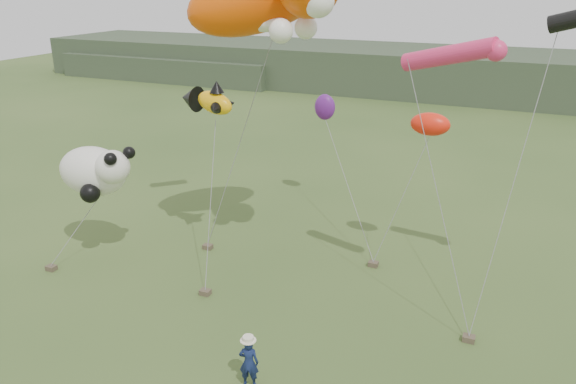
% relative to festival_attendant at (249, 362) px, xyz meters
% --- Properties ---
extents(ground, '(120.00, 120.00, 0.00)m').
position_rel_festival_attendant_xyz_m(ground, '(-0.78, 0.02, -0.74)').
color(ground, '#385123').
rests_on(ground, ground).
extents(headland, '(90.00, 13.00, 4.00)m').
position_rel_festival_attendant_xyz_m(headland, '(-3.89, 44.71, 1.18)').
color(headland, '#2D3D28').
rests_on(headland, ground).
extents(festival_attendant, '(0.61, 0.47, 1.48)m').
position_rel_festival_attendant_xyz_m(festival_attendant, '(0.00, 0.00, 0.00)').
color(festival_attendant, '#131E47').
rests_on(festival_attendant, ground).
extents(sandbag_anchors, '(15.48, 5.49, 0.19)m').
position_rel_festival_attendant_xyz_m(sandbag_anchors, '(-2.46, 5.07, -0.65)').
color(sandbag_anchors, brown).
rests_on(sandbag_anchors, ground).
extents(fish_kite, '(2.57, 1.69, 1.33)m').
position_rel_festival_attendant_xyz_m(fish_kite, '(-5.04, 6.58, 5.45)').
color(fish_kite, '#FFB60C').
rests_on(fish_kite, ground).
extents(tube_kites, '(6.79, 2.92, 2.38)m').
position_rel_festival_attendant_xyz_m(tube_kites, '(5.61, 6.48, 8.18)').
color(tube_kites, black).
rests_on(tube_kites, ground).
extents(panda_kite, '(3.33, 2.15, 2.07)m').
position_rel_festival_attendant_xyz_m(panda_kite, '(-8.81, 4.59, 2.81)').
color(panda_kite, white).
rests_on(panda_kite, ground).
extents(misc_kites, '(6.74, 4.99, 1.72)m').
position_rel_festival_attendant_xyz_m(misc_kites, '(0.31, 10.89, 4.46)').
color(misc_kites, '#FA240F').
rests_on(misc_kites, ground).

